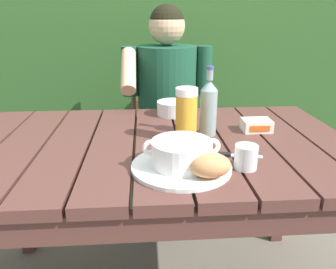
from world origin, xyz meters
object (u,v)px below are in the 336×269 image
beer_glass (186,115)px  water_glass_small (246,157)px  serving_plate (181,166)px  beer_bottle (208,107)px  soup_bowl (182,152)px  diner_bowl (173,108)px  person_eating (167,102)px  chair_near_diner (165,132)px  butter_tub (257,125)px  table_knife (230,155)px  bread_roll (210,165)px

beer_glass → water_glass_small: size_ratio=2.67×
serving_plate → beer_bottle: beer_bottle is taller
soup_bowl → diner_bowl: (0.02, 0.55, -0.02)m
person_eating → chair_near_diner: bearing=89.2°
serving_plate → butter_tub: bearing=43.3°
soup_bowl → table_knife: size_ratio=1.34×
person_eating → butter_tub: size_ratio=11.25×
beer_bottle → water_glass_small: 0.31m
person_eating → table_knife: size_ratio=7.23×
table_knife → diner_bowl: (-0.14, 0.47, 0.03)m
soup_bowl → water_glass_small: (0.19, -0.01, -0.01)m
chair_near_diner → diner_bowl: chair_near_diner is taller
chair_near_diner → beer_glass: bearing=-88.7°
bread_roll → beer_bottle: beer_bottle is taller
table_knife → diner_bowl: 0.49m
chair_near_diner → water_glass_small: size_ratio=13.79×
table_knife → bread_roll: bearing=-121.7°
serving_plate → soup_bowl: 0.04m
bread_roll → water_glass_small: bearing=29.3°
butter_tub → diner_bowl: (-0.30, 0.24, 0.01)m
soup_bowl → beer_glass: size_ratio=1.19×
soup_bowl → water_glass_small: soup_bowl is taller
chair_near_diner → person_eating: (-0.00, -0.20, 0.25)m
chair_near_diner → beer_glass: (0.02, -0.86, 0.37)m
beer_bottle → butter_tub: 0.22m
chair_near_diner → bread_roll: 1.21m
soup_bowl → diner_bowl: soup_bowl is taller
serving_plate → water_glass_small: (0.19, -0.01, 0.03)m
chair_near_diner → diner_bowl: (-0.00, -0.54, 0.31)m
person_eating → bread_roll: person_eating is taller
water_glass_small → beer_bottle: bearing=101.4°
soup_bowl → butter_tub: 0.45m
water_glass_small → beer_glass: bearing=121.5°
person_eating → beer_bottle: size_ratio=4.78×
serving_plate → table_knife: 0.18m
beer_bottle → diner_bowl: beer_bottle is taller
serving_plate → table_knife: serving_plate is taller
serving_plate → beer_bottle: 0.32m
diner_bowl → soup_bowl: bearing=-92.3°
beer_bottle → diner_bowl: 0.30m
beer_bottle → beer_glass: bearing=-149.2°
beer_bottle → butter_tub: bearing=8.0°
table_knife → diner_bowl: bearing=106.7°
serving_plate → water_glass_small: 0.19m
soup_bowl → water_glass_small: size_ratio=3.18×
table_knife → chair_near_diner: bearing=98.0°
water_glass_small → person_eating: bearing=100.6°
serving_plate → beer_glass: size_ratio=1.55×
water_glass_small → butter_tub: size_ratio=0.66×
water_glass_small → chair_near_diner: bearing=98.6°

